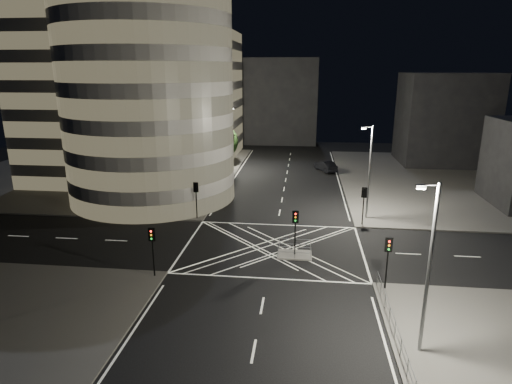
# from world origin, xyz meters

# --- Properties ---
(ground) EXTENTS (120.00, 120.00, 0.00)m
(ground) POSITION_xyz_m (0.00, 0.00, 0.00)
(ground) COLOR black
(ground) RESTS_ON ground
(sidewalk_far_left) EXTENTS (42.00, 42.00, 0.15)m
(sidewalk_far_left) POSITION_xyz_m (-29.00, 27.00, 0.07)
(sidewalk_far_left) COLOR #585552
(sidewalk_far_left) RESTS_ON ground
(sidewalk_far_right) EXTENTS (42.00, 42.00, 0.15)m
(sidewalk_far_right) POSITION_xyz_m (29.00, 27.00, 0.07)
(sidewalk_far_right) COLOR #585552
(sidewalk_far_right) RESTS_ON ground
(central_island) EXTENTS (3.00, 2.00, 0.15)m
(central_island) POSITION_xyz_m (2.00, -1.50, 0.07)
(central_island) COLOR slate
(central_island) RESTS_ON ground
(office_tower_curved) EXTENTS (30.00, 29.00, 27.20)m
(office_tower_curved) POSITION_xyz_m (-20.74, 18.74, 12.65)
(office_tower_curved) COLOR #9C9994
(office_tower_curved) RESTS_ON sidewalk_far_left
(office_block_rear) EXTENTS (24.00, 16.00, 22.00)m
(office_block_rear) POSITION_xyz_m (-22.00, 42.00, 11.15)
(office_block_rear) COLOR #9C9994
(office_block_rear) RESTS_ON sidewalk_far_left
(building_right_far) EXTENTS (14.00, 12.00, 15.00)m
(building_right_far) POSITION_xyz_m (26.00, 40.00, 7.65)
(building_right_far) COLOR black
(building_right_far) RESTS_ON sidewalk_far_right
(building_far_end) EXTENTS (18.00, 8.00, 18.00)m
(building_far_end) POSITION_xyz_m (-4.00, 58.00, 9.00)
(building_far_end) COLOR black
(building_far_end) RESTS_ON ground
(tree_a) EXTENTS (3.79, 3.79, 6.79)m
(tree_a) POSITION_xyz_m (-10.50, 9.00, 4.74)
(tree_a) COLOR black
(tree_a) RESTS_ON sidewalk_far_left
(tree_b) EXTENTS (4.29, 4.29, 6.63)m
(tree_b) POSITION_xyz_m (-10.50, 15.00, 4.31)
(tree_b) COLOR black
(tree_b) RESTS_ON sidewalk_far_left
(tree_c) EXTENTS (3.88, 3.88, 6.51)m
(tree_c) POSITION_xyz_m (-10.50, 21.00, 4.41)
(tree_c) COLOR black
(tree_c) RESTS_ON sidewalk_far_left
(tree_d) EXTENTS (5.18, 5.18, 8.55)m
(tree_d) POSITION_xyz_m (-10.50, 27.00, 5.72)
(tree_d) COLOR black
(tree_d) RESTS_ON sidewalk_far_left
(tree_e) EXTENTS (4.40, 4.40, 6.59)m
(tree_e) POSITION_xyz_m (-10.50, 33.00, 4.20)
(tree_e) COLOR black
(tree_e) RESTS_ON sidewalk_far_left
(traffic_signal_fl) EXTENTS (0.55, 0.22, 4.00)m
(traffic_signal_fl) POSITION_xyz_m (-8.80, 6.80, 2.91)
(traffic_signal_fl) COLOR black
(traffic_signal_fl) RESTS_ON sidewalk_far_left
(traffic_signal_nl) EXTENTS (0.55, 0.22, 4.00)m
(traffic_signal_nl) POSITION_xyz_m (-8.80, -6.80, 2.91)
(traffic_signal_nl) COLOR black
(traffic_signal_nl) RESTS_ON sidewalk_near_left
(traffic_signal_fr) EXTENTS (0.55, 0.22, 4.00)m
(traffic_signal_fr) POSITION_xyz_m (8.80, 6.80, 2.91)
(traffic_signal_fr) COLOR black
(traffic_signal_fr) RESTS_ON sidewalk_far_right
(traffic_signal_nr) EXTENTS (0.55, 0.22, 4.00)m
(traffic_signal_nr) POSITION_xyz_m (8.80, -6.80, 2.91)
(traffic_signal_nr) COLOR black
(traffic_signal_nr) RESTS_ON sidewalk_near_right
(traffic_signal_island) EXTENTS (0.55, 0.22, 4.00)m
(traffic_signal_island) POSITION_xyz_m (2.00, -1.50, 2.91)
(traffic_signal_island) COLOR black
(traffic_signal_island) RESTS_ON central_island
(street_lamp_left_near) EXTENTS (1.25, 0.25, 10.00)m
(street_lamp_left_near) POSITION_xyz_m (-9.44, 12.00, 5.54)
(street_lamp_left_near) COLOR slate
(street_lamp_left_near) RESTS_ON sidewalk_far_left
(street_lamp_left_far) EXTENTS (1.25, 0.25, 10.00)m
(street_lamp_left_far) POSITION_xyz_m (-9.44, 30.00, 5.54)
(street_lamp_left_far) COLOR slate
(street_lamp_left_far) RESTS_ON sidewalk_far_left
(street_lamp_right_far) EXTENTS (1.25, 0.25, 10.00)m
(street_lamp_right_far) POSITION_xyz_m (9.44, 9.00, 5.54)
(street_lamp_right_far) COLOR slate
(street_lamp_right_far) RESTS_ON sidewalk_far_right
(street_lamp_right_near) EXTENTS (1.25, 0.25, 10.00)m
(street_lamp_right_near) POSITION_xyz_m (9.44, -14.00, 5.54)
(street_lamp_right_near) COLOR slate
(street_lamp_right_near) RESTS_ON sidewalk_near_right
(railing_near_right) EXTENTS (0.06, 11.70, 1.10)m
(railing_near_right) POSITION_xyz_m (8.30, -12.15, 0.70)
(railing_near_right) COLOR slate
(railing_near_right) RESTS_ON sidewalk_near_right
(railing_island_south) EXTENTS (2.80, 0.06, 1.10)m
(railing_island_south) POSITION_xyz_m (2.00, -2.40, 0.70)
(railing_island_south) COLOR slate
(railing_island_south) RESTS_ON central_island
(railing_island_north) EXTENTS (2.80, 0.06, 1.10)m
(railing_island_north) POSITION_xyz_m (2.00, -0.60, 0.70)
(railing_island_north) COLOR slate
(railing_island_north) RESTS_ON central_island
(sedan) EXTENTS (3.69, 5.28, 1.65)m
(sedan) POSITION_xyz_m (6.05, 31.53, 0.83)
(sedan) COLOR black
(sedan) RESTS_ON ground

